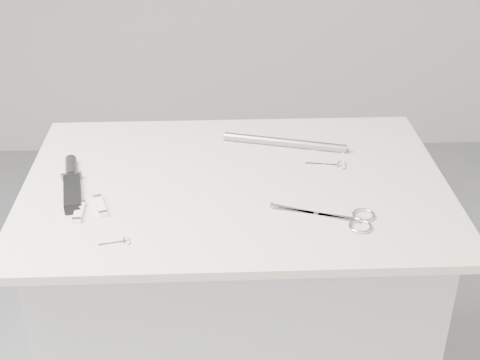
{
  "coord_description": "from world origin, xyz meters",
  "views": [
    {
      "loc": [
        -0.05,
        -1.37,
        1.71
      ],
      "look_at": [
        0.01,
        0.01,
        0.92
      ],
      "focal_mm": 50.0,
      "sensor_mm": 36.0,
      "label": 1
    }
  ],
  "objects_px": {
    "tiny_scissors": "(119,242)",
    "metal_rail": "(284,142)",
    "plinth": "(236,331)",
    "pocket_knife_b": "(79,212)",
    "embroidery_scissors_a": "(333,165)",
    "sheathed_knife": "(72,180)",
    "pocket_knife_a": "(100,206)",
    "embroidery_scissors_b": "(336,150)",
    "large_shears": "(345,218)"
  },
  "relations": [
    {
      "from": "embroidery_scissors_b",
      "to": "pocket_knife_a",
      "type": "relative_size",
      "value": 1.18
    },
    {
      "from": "embroidery_scissors_a",
      "to": "embroidery_scissors_b",
      "type": "relative_size",
      "value": 1.07
    },
    {
      "from": "embroidery_scissors_a",
      "to": "pocket_knife_a",
      "type": "relative_size",
      "value": 1.26
    },
    {
      "from": "embroidery_scissors_a",
      "to": "sheathed_knife",
      "type": "bearing_deg",
      "value": -164.41
    },
    {
      "from": "embroidery_scissors_a",
      "to": "pocket_knife_b",
      "type": "distance_m",
      "value": 0.62
    },
    {
      "from": "pocket_knife_b",
      "to": "metal_rail",
      "type": "bearing_deg",
      "value": -58.17
    },
    {
      "from": "tiny_scissors",
      "to": "embroidery_scissors_b",
      "type": "bearing_deg",
      "value": 24.77
    },
    {
      "from": "sheathed_knife",
      "to": "metal_rail",
      "type": "relative_size",
      "value": 0.73
    },
    {
      "from": "plinth",
      "to": "embroidery_scissors_a",
      "type": "relative_size",
      "value": 8.77
    },
    {
      "from": "sheathed_knife",
      "to": "metal_rail",
      "type": "height_order",
      "value": "sheathed_knife"
    },
    {
      "from": "plinth",
      "to": "pocket_knife_b",
      "type": "xyz_separation_m",
      "value": [
        -0.35,
        -0.13,
        0.47
      ]
    },
    {
      "from": "tiny_scissors",
      "to": "metal_rail",
      "type": "distance_m",
      "value": 0.57
    },
    {
      "from": "embroidery_scissors_b",
      "to": "tiny_scissors",
      "type": "relative_size",
      "value": 1.45
    },
    {
      "from": "large_shears",
      "to": "tiny_scissors",
      "type": "xyz_separation_m",
      "value": [
        -0.48,
        -0.07,
        -0.0
      ]
    },
    {
      "from": "large_shears",
      "to": "tiny_scissors",
      "type": "relative_size",
      "value": 3.42
    },
    {
      "from": "tiny_scissors",
      "to": "pocket_knife_a",
      "type": "xyz_separation_m",
      "value": [
        -0.06,
        0.14,
        0.0
      ]
    },
    {
      "from": "tiny_scissors",
      "to": "pocket_knife_a",
      "type": "height_order",
      "value": "pocket_knife_a"
    },
    {
      "from": "embroidery_scissors_a",
      "to": "embroidery_scissors_b",
      "type": "height_order",
      "value": "same"
    },
    {
      "from": "large_shears",
      "to": "pocket_knife_a",
      "type": "distance_m",
      "value": 0.54
    },
    {
      "from": "embroidery_scissors_b",
      "to": "pocket_knife_a",
      "type": "distance_m",
      "value": 0.62
    },
    {
      "from": "pocket_knife_a",
      "to": "plinth",
      "type": "bearing_deg",
      "value": -88.88
    },
    {
      "from": "large_shears",
      "to": "sheathed_knife",
      "type": "bearing_deg",
      "value": -176.54
    },
    {
      "from": "embroidery_scissors_b",
      "to": "metal_rail",
      "type": "height_order",
      "value": "metal_rail"
    },
    {
      "from": "plinth",
      "to": "pocket_knife_b",
      "type": "relative_size",
      "value": 11.54
    },
    {
      "from": "plinth",
      "to": "pocket_knife_b",
      "type": "bearing_deg",
      "value": -159.65
    },
    {
      "from": "sheathed_knife",
      "to": "pocket_knife_a",
      "type": "bearing_deg",
      "value": -154.42
    },
    {
      "from": "plinth",
      "to": "large_shears",
      "type": "bearing_deg",
      "value": -37.12
    },
    {
      "from": "tiny_scissors",
      "to": "sheathed_knife",
      "type": "relative_size",
      "value": 0.28
    },
    {
      "from": "large_shears",
      "to": "embroidery_scissors_b",
      "type": "distance_m",
      "value": 0.33
    },
    {
      "from": "embroidery_scissors_b",
      "to": "tiny_scissors",
      "type": "distance_m",
      "value": 0.65
    },
    {
      "from": "sheathed_knife",
      "to": "pocket_knife_b",
      "type": "relative_size",
      "value": 3.04
    },
    {
      "from": "pocket_knife_a",
      "to": "pocket_knife_b",
      "type": "bearing_deg",
      "value": 101.25
    },
    {
      "from": "large_shears",
      "to": "metal_rail",
      "type": "relative_size",
      "value": 0.7
    },
    {
      "from": "tiny_scissors",
      "to": "embroidery_scissors_a",
      "type": "bearing_deg",
      "value": 19.74
    },
    {
      "from": "plinth",
      "to": "embroidery_scissors_a",
      "type": "height_order",
      "value": "embroidery_scissors_a"
    },
    {
      "from": "embroidery_scissors_b",
      "to": "pocket_knife_b",
      "type": "xyz_separation_m",
      "value": [
        -0.61,
        -0.28,
        0.0
      ]
    },
    {
      "from": "embroidery_scissors_b",
      "to": "sheathed_knife",
      "type": "bearing_deg",
      "value": -160.71
    },
    {
      "from": "plinth",
      "to": "tiny_scissors",
      "type": "relative_size",
      "value": 13.66
    },
    {
      "from": "plinth",
      "to": "tiny_scissors",
      "type": "bearing_deg",
      "value": -135.56
    },
    {
      "from": "embroidery_scissors_b",
      "to": "sheathed_knife",
      "type": "xyz_separation_m",
      "value": [
        -0.65,
        -0.14,
        0.01
      ]
    },
    {
      "from": "tiny_scissors",
      "to": "plinth",
      "type": "bearing_deg",
      "value": 31.74
    },
    {
      "from": "large_shears",
      "to": "pocket_knife_b",
      "type": "relative_size",
      "value": 2.89
    },
    {
      "from": "metal_rail",
      "to": "embroidery_scissors_a",
      "type": "bearing_deg",
      "value": -44.96
    },
    {
      "from": "embroidery_scissors_b",
      "to": "metal_rail",
      "type": "bearing_deg",
      "value": 174.04
    },
    {
      "from": "embroidery_scissors_b",
      "to": "pocket_knife_a",
      "type": "bearing_deg",
      "value": -149.06
    },
    {
      "from": "large_shears",
      "to": "embroidery_scissors_a",
      "type": "height_order",
      "value": "large_shears"
    },
    {
      "from": "pocket_knife_b",
      "to": "metal_rail",
      "type": "relative_size",
      "value": 0.24
    },
    {
      "from": "tiny_scissors",
      "to": "large_shears",
      "type": "bearing_deg",
      "value": -4.65
    },
    {
      "from": "pocket_knife_a",
      "to": "pocket_knife_b",
      "type": "distance_m",
      "value": 0.05
    },
    {
      "from": "embroidery_scissors_a",
      "to": "tiny_scissors",
      "type": "relative_size",
      "value": 1.56
    }
  ]
}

